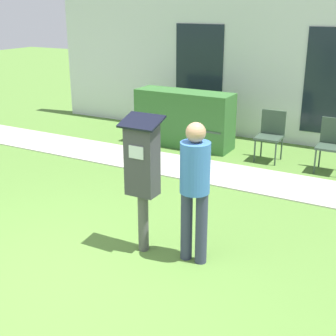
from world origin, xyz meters
TOP-DOWN VIEW (x-y plane):
  - ground_plane at (0.00, 0.00)m, footprint 40.00×40.00m
  - sidewalk at (0.00, 3.78)m, footprint 12.00×1.10m
  - building_facade at (0.00, 6.26)m, footprint 10.00×0.26m
  - parking_meter at (0.35, 0.99)m, footprint 0.44×0.31m
  - person_standing at (0.95, 1.06)m, footprint 0.32×0.32m
  - outdoor_chair_left at (-0.46, 4.96)m, footprint 0.44×0.44m
  - outdoor_chair_middle at (0.62, 4.93)m, footprint 0.44×0.44m
  - outdoor_chair_right at (1.70, 4.84)m, footprint 0.44×0.44m
  - hedge_row at (-1.15, 4.96)m, footprint 1.95×0.60m

SIDE VIEW (x-z plane):
  - ground_plane at x=0.00m, z-range 0.00..0.00m
  - sidewalk at x=0.00m, z-range 0.00..0.02m
  - outdoor_chair_left at x=-0.46m, z-range 0.08..0.98m
  - outdoor_chair_middle at x=0.62m, z-range 0.08..0.98m
  - outdoor_chair_right at x=1.70m, z-range 0.08..0.98m
  - hedge_row at x=-1.15m, z-range 0.00..1.10m
  - person_standing at x=0.95m, z-range 0.14..1.72m
  - parking_meter at x=0.35m, z-range 0.22..1.81m
  - building_facade at x=0.00m, z-range 0.00..3.20m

